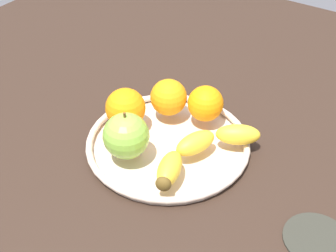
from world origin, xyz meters
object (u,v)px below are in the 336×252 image
banana (201,149)px  apple (126,136)px  orange_center (126,108)px  fruit_bowl (168,143)px  orange_front_left (206,104)px  ambient_coaster (317,239)px  orange_back_left (169,97)px

banana → apple: 12.56cm
banana → apple: (6.09, -10.78, 2.12)cm
banana → orange_center: size_ratio=3.00×
fruit_bowl → orange_front_left: bearing=166.2°
orange_center → orange_front_left: bearing=131.3°
orange_front_left → orange_center: orange_center is taller
fruit_bowl → orange_center: bearing=-85.8°
ambient_coaster → fruit_bowl: bearing=-99.5°
fruit_bowl → ambient_coaster: 29.72cm
fruit_bowl → orange_back_left: bearing=-146.8°
banana → orange_center: bearing=-70.6°
banana → orange_center: 16.02cm
banana → fruit_bowl: bearing=-76.9°
fruit_bowl → orange_center: size_ratio=4.00×
apple → orange_front_left: bearing=159.9°
orange_front_left → ambient_coaster: 30.82cm
banana → orange_center: orange_center is taller
orange_center → ambient_coaster: (4.24, 38.08, -5.14)cm
banana → orange_front_left: size_ratio=3.30×
orange_back_left → fruit_bowl: bearing=33.2°
apple → orange_back_left: 13.72cm
orange_center → apple: bearing=38.9°
fruit_bowl → banana: (0.92, 7.16, 2.69)cm
apple → orange_front_left: size_ratio=1.31×
orange_back_left → orange_center: bearing=-30.8°
apple → orange_center: 8.18cm
fruit_bowl → orange_back_left: orange_back_left is taller
banana → ambient_coaster: bearing=100.2°
banana → orange_back_left: 13.92cm
apple → orange_back_left: apple is taller
banana → orange_back_left: orange_back_left is taller
fruit_bowl → banana: banana is taller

